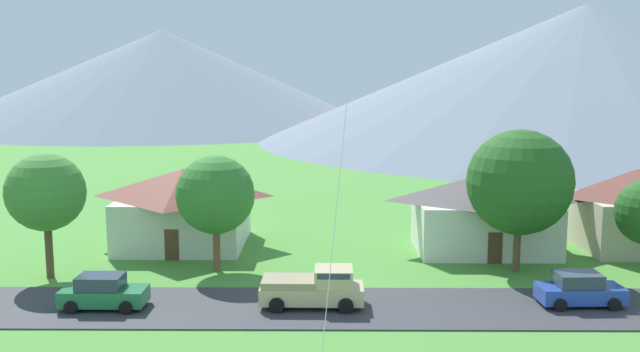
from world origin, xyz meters
The scene contains 14 objects.
road_strip centered at (0.00, 30.21, 0.04)m, with size 160.00×6.24×0.08m, color #38383D.
mountain_west_ridge centered at (53.59, 163.25, 9.77)m, with size 80.13×80.13×19.54m, color gray.
mountain_far_east_ridge centered at (-39.93, 164.31, 11.65)m, with size 106.12×106.12×23.31m, color slate.
mountain_central_ridge centered at (-48.70, 179.14, 9.76)m, with size 90.43×90.43×19.52m, color gray.
mountain_east_ridge centered at (47.38, 122.38, 12.48)m, with size 119.50×119.50×24.95m, color slate.
house_leftmost centered at (10.64, 41.69, 2.73)m, with size 9.64×6.72×5.28m.
house_left_center centered at (20.92, 42.24, 2.85)m, with size 7.61×7.11×5.51m.
house_right_center centered at (-9.77, 43.21, 2.77)m, with size 8.94×8.62×5.36m.
tree_near_left centered at (11.51, 36.90, 5.43)m, with size 6.26×6.26×8.57m.
tree_left_of_center centered at (-6.51, 36.85, 4.65)m, with size 4.69×4.69×7.02m.
tree_near_right centered at (-16.02, 35.40, 5.03)m, with size 4.50×4.50×7.30m.
parked_car_blue_west_end centered at (12.94, 30.60, 0.87)m, with size 4.27×2.21×1.68m.
parked_car_green_mid_west centered at (-11.13, 30.00, 0.87)m, with size 4.21×2.10×1.68m.
pickup_truck_sand_west_side centered at (-0.51, 30.30, 1.06)m, with size 5.22×2.37×1.99m.
Camera 1 is at (0.02, -2.45, 11.50)m, focal length 37.76 mm.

